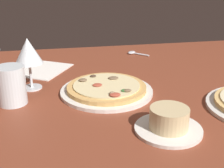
{
  "coord_description": "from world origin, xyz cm",
  "views": [
    {
      "loc": [
        16.99,
        79.59,
        39.58
      ],
      "look_at": [
        1.45,
        -0.86,
        7.0
      ],
      "focal_mm": 48.85,
      "sensor_mm": 36.0,
      "label": 1
    }
  ],
  "objects_px": {
    "wine_glass_far": "(28,52)",
    "water_glass": "(11,87)",
    "pizza_main": "(107,89)",
    "ramekin_on_saucer": "(169,122)",
    "paper_menu": "(44,70)",
    "spoon": "(134,53)"
  },
  "relations": [
    {
      "from": "pizza_main",
      "to": "ramekin_on_saucer",
      "type": "distance_m",
      "value": 0.26
    },
    {
      "from": "ramekin_on_saucer",
      "to": "water_glass",
      "type": "relative_size",
      "value": 1.47
    },
    {
      "from": "wine_glass_far",
      "to": "water_glass",
      "type": "height_order",
      "value": "wine_glass_far"
    },
    {
      "from": "wine_glass_far",
      "to": "water_glass",
      "type": "relative_size",
      "value": 1.48
    },
    {
      "from": "wine_glass_far",
      "to": "water_glass",
      "type": "xyz_separation_m",
      "value": [
        0.04,
        0.1,
        -0.06
      ]
    },
    {
      "from": "water_glass",
      "to": "ramekin_on_saucer",
      "type": "bearing_deg",
      "value": 148.74
    },
    {
      "from": "ramekin_on_saucer",
      "to": "water_glass",
      "type": "distance_m",
      "value": 0.42
    },
    {
      "from": "pizza_main",
      "to": "spoon",
      "type": "bearing_deg",
      "value": -115.52
    },
    {
      "from": "water_glass",
      "to": "spoon",
      "type": "relative_size",
      "value": 1.24
    },
    {
      "from": "water_glass",
      "to": "spoon",
      "type": "distance_m",
      "value": 0.61
    },
    {
      "from": "ramekin_on_saucer",
      "to": "water_glass",
      "type": "height_order",
      "value": "water_glass"
    },
    {
      "from": "pizza_main",
      "to": "wine_glass_far",
      "type": "relative_size",
      "value": 1.74
    },
    {
      "from": "pizza_main",
      "to": "ramekin_on_saucer",
      "type": "height_order",
      "value": "ramekin_on_saucer"
    },
    {
      "from": "wine_glass_far",
      "to": "water_glass",
      "type": "distance_m",
      "value": 0.13
    },
    {
      "from": "pizza_main",
      "to": "ramekin_on_saucer",
      "type": "xyz_separation_m",
      "value": [
        -0.1,
        0.24,
        0.01
      ]
    },
    {
      "from": "water_glass",
      "to": "paper_menu",
      "type": "height_order",
      "value": "water_glass"
    },
    {
      "from": "paper_menu",
      "to": "pizza_main",
      "type": "bearing_deg",
      "value": 158.29
    },
    {
      "from": "wine_glass_far",
      "to": "paper_menu",
      "type": "xyz_separation_m",
      "value": [
        -0.03,
        -0.16,
        -0.11
      ]
    },
    {
      "from": "wine_glass_far",
      "to": "pizza_main",
      "type": "bearing_deg",
      "value": 160.25
    },
    {
      "from": "pizza_main",
      "to": "ramekin_on_saucer",
      "type": "relative_size",
      "value": 1.75
    },
    {
      "from": "pizza_main",
      "to": "paper_menu",
      "type": "distance_m",
      "value": 0.31
    },
    {
      "from": "pizza_main",
      "to": "water_glass",
      "type": "distance_m",
      "value": 0.27
    }
  ]
}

